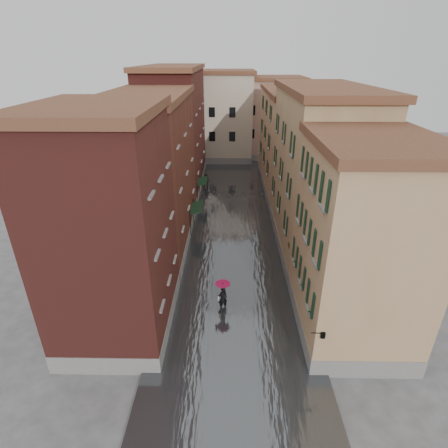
{
  "coord_description": "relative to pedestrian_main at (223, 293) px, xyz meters",
  "views": [
    {
      "loc": [
        -0.36,
        -19.31,
        15.59
      ],
      "look_at": [
        -0.79,
        6.54,
        3.0
      ],
      "focal_mm": 28.0,
      "sensor_mm": 36.0,
      "label": 1
    }
  ],
  "objects": [
    {
      "name": "awning_far",
      "position": [
        -2.73,
        19.22,
        1.19
      ],
      "size": [
        1.09,
        3.0,
        2.8
      ],
      "color": "black",
      "rests_on": "ground"
    },
    {
      "name": "window_planters",
      "position": [
        4.87,
        0.76,
        2.23
      ],
      "size": [
        0.59,
        10.7,
        0.84
      ],
      "color": "brown",
      "rests_on": "ground"
    },
    {
      "name": "ground",
      "position": [
        0.75,
        0.47,
        -1.28
      ],
      "size": [
        120.0,
        120.0,
        0.0
      ],
      "primitive_type": "plane",
      "color": "#4F4F51",
      "rests_on": "ground"
    },
    {
      "name": "floodwater",
      "position": [
        0.75,
        13.47,
        -1.18
      ],
      "size": [
        10.0,
        60.0,
        0.2
      ],
      "primitive_type": "cube",
      "color": "#414448",
      "rests_on": "ground"
    },
    {
      "name": "building_end_cream",
      "position": [
        -2.25,
        38.47,
        5.22
      ],
      "size": [
        12.0,
        9.0,
        13.0
      ],
      "primitive_type": "cube",
      "color": "beige",
      "rests_on": "ground"
    },
    {
      "name": "building_left_far",
      "position": [
        -6.25,
        24.47,
        5.72
      ],
      "size": [
        6.0,
        16.0,
        14.0
      ],
      "primitive_type": "cube",
      "color": "maroon",
      "rests_on": "ground"
    },
    {
      "name": "building_right_far",
      "position": [
        7.75,
        24.47,
        4.47
      ],
      "size": [
        6.0,
        16.0,
        11.5
      ],
      "primitive_type": "cube",
      "color": "tan",
      "rests_on": "ground"
    },
    {
      "name": "building_right_near",
      "position": [
        7.75,
        -1.53,
        4.47
      ],
      "size": [
        6.0,
        8.0,
        11.5
      ],
      "primitive_type": "cube",
      "color": "tan",
      "rests_on": "ground"
    },
    {
      "name": "pedestrian_main",
      "position": [
        0.0,
        0.0,
        0.0
      ],
      "size": [
        1.03,
        1.03,
        2.06
      ],
      "color": "black",
      "rests_on": "ground"
    },
    {
      "name": "building_end_pink",
      "position": [
        6.75,
        40.47,
        4.72
      ],
      "size": [
        10.0,
        9.0,
        12.0
      ],
      "primitive_type": "cube",
      "color": "tan",
      "rests_on": "ground"
    },
    {
      "name": "building_left_near",
      "position": [
        -6.25,
        -1.53,
        5.22
      ],
      "size": [
        6.0,
        8.0,
        13.0
      ],
      "primitive_type": "cube",
      "color": "maroon",
      "rests_on": "ground"
    },
    {
      "name": "building_left_mid",
      "position": [
        -6.25,
        9.47,
        4.97
      ],
      "size": [
        6.0,
        14.0,
        12.5
      ],
      "primitive_type": "cube",
      "color": "brown",
      "rests_on": "ground"
    },
    {
      "name": "awning_near",
      "position": [
        -2.73,
        11.55,
        1.19
      ],
      "size": [
        1.09,
        2.92,
        2.8
      ],
      "color": "black",
      "rests_on": "ground"
    },
    {
      "name": "building_right_mid",
      "position": [
        7.75,
        9.47,
        5.22
      ],
      "size": [
        6.0,
        14.0,
        13.0
      ],
      "primitive_type": "cube",
      "color": "tan",
      "rests_on": "ground"
    },
    {
      "name": "wall_lantern",
      "position": [
        5.09,
        -5.53,
        1.73
      ],
      "size": [
        0.71,
        0.22,
        0.35
      ],
      "color": "black",
      "rests_on": "ground"
    },
    {
      "name": "pedestrian_far",
      "position": [
        -2.55,
        23.8,
        -0.34
      ],
      "size": [
        0.97,
        0.78,
        1.87
      ],
      "primitive_type": "imported",
      "rotation": [
        0.0,
        0.0,
        -0.08
      ],
      "color": "black",
      "rests_on": "ground"
    }
  ]
}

